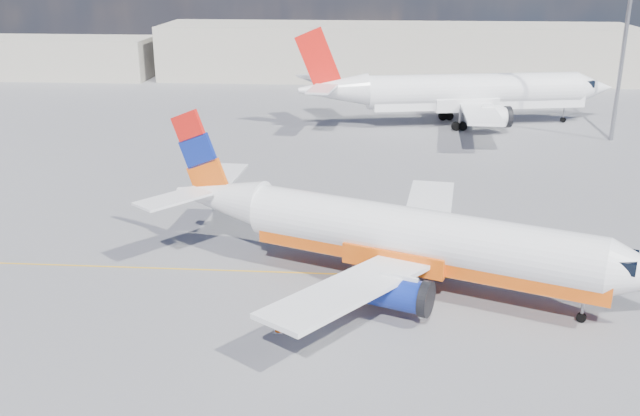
{
  "coord_description": "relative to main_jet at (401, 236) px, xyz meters",
  "views": [
    {
      "loc": [
        2.27,
        -35.09,
        17.61
      ],
      "look_at": [
        -0.81,
        4.67,
        3.5
      ],
      "focal_mm": 40.0,
      "sensor_mm": 36.0,
      "label": 1
    }
  ],
  "objects": [
    {
      "name": "ground",
      "position": [
        -3.92,
        -1.76,
        -3.0
      ],
      "size": [
        240.0,
        240.0,
        0.0
      ],
      "primitive_type": "plane",
      "color": "#5E5D62",
      "rests_on": "ground"
    },
    {
      "name": "taxi_line",
      "position": [
        -3.92,
        1.24,
        -2.99
      ],
      "size": [
        70.0,
        0.15,
        0.01
      ],
      "primitive_type": "cube",
      "color": "gold",
      "rests_on": "ground"
    },
    {
      "name": "terminal_main",
      "position": [
        1.08,
        73.24,
        1.0
      ],
      "size": [
        70.0,
        14.0,
        8.0
      ],
      "primitive_type": "cube",
      "color": "#ABA393",
      "rests_on": "ground"
    },
    {
      "name": "terminal_annex",
      "position": [
        -48.92,
        70.24,
        0.0
      ],
      "size": [
        26.0,
        10.0,
        6.0
      ],
      "primitive_type": "cube",
      "color": "#ABA393",
      "rests_on": "ground"
    },
    {
      "name": "main_jet",
      "position": [
        0.0,
        0.0,
        0.0
      ],
      "size": [
        29.38,
        22.2,
        8.99
      ],
      "rotation": [
        0.0,
        0.0,
        -0.38
      ],
      "color": "white",
      "rests_on": "ground"
    },
    {
      "name": "second_jet",
      "position": [
        7.96,
        41.45,
        0.6
      ],
      "size": [
        35.71,
        27.62,
        10.78
      ],
      "rotation": [
        0.0,
        0.0,
        0.19
      ],
      "color": "white",
      "rests_on": "ground"
    },
    {
      "name": "traffic_cone",
      "position": [
        -6.13,
        -5.8,
        -2.69
      ],
      "size": [
        0.45,
        0.45,
        0.63
      ],
      "color": "white",
      "rests_on": "ground"
    },
    {
      "name": "floodlight_mast",
      "position": [
        22.36,
        35.61,
        8.55
      ],
      "size": [
        1.41,
        1.41,
        19.26
      ],
      "color": "gray",
      "rests_on": "ground"
    }
  ]
}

